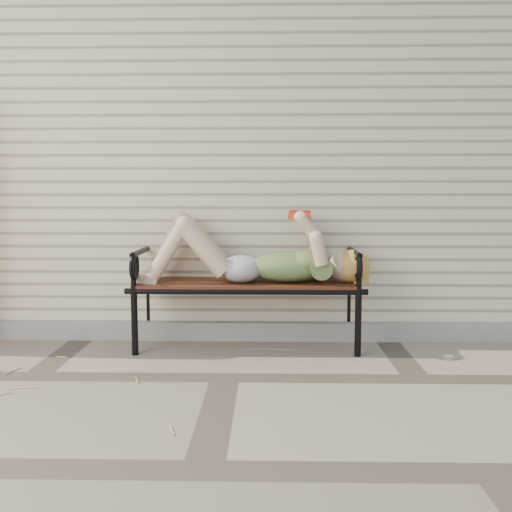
{
  "coord_description": "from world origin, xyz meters",
  "views": [
    {
      "loc": [
        0.28,
        -3.6,
        1.19
      ],
      "look_at": [
        0.19,
        0.68,
        0.72
      ],
      "focal_mm": 40.0,
      "sensor_mm": 36.0,
      "label": 1
    }
  ],
  "objects": [
    {
      "name": "house_wall",
      "position": [
        0.0,
        3.0,
        1.5
      ],
      "size": [
        8.0,
        4.0,
        3.0
      ],
      "primitive_type": "cube",
      "color": "#F5E4BF",
      "rests_on": "ground"
    },
    {
      "name": "reading_woman",
      "position": [
        0.13,
        0.74,
        0.72
      ],
      "size": [
        1.77,
        0.4,
        0.56
      ],
      "color": "#0B424F",
      "rests_on": "ground"
    },
    {
      "name": "foundation_strip",
      "position": [
        0.0,
        0.97,
        0.07
      ],
      "size": [
        8.0,
        0.1,
        0.15
      ],
      "primitive_type": "cube",
      "color": "#AFA99E",
      "rests_on": "ground"
    },
    {
      "name": "house_roof",
      "position": [
        0.0,
        3.0,
        3.15
      ],
      "size": [
        8.3,
        4.3,
        0.3
      ],
      "primitive_type": "cube",
      "color": "#4B3B36",
      "rests_on": "house_wall"
    },
    {
      "name": "garden_bench",
      "position": [
        0.12,
        0.89,
        0.68
      ],
      "size": [
        1.87,
        0.75,
        1.21
      ],
      "color": "black",
      "rests_on": "ground"
    },
    {
      "name": "ground",
      "position": [
        0.0,
        0.0,
        0.0
      ],
      "size": [
        80.0,
        80.0,
        0.0
      ],
      "primitive_type": "plane",
      "color": "gray",
      "rests_on": "ground"
    }
  ]
}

